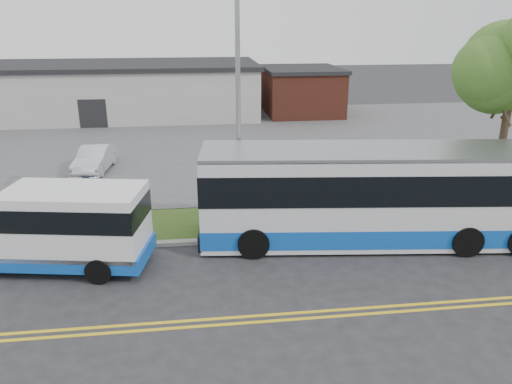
{
  "coord_description": "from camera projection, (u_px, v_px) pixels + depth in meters",
  "views": [
    {
      "loc": [
        1.31,
        -15.72,
        7.89
      ],
      "look_at": [
        3.56,
        1.99,
        1.6
      ],
      "focal_mm": 35.0,
      "sensor_mm": 36.0,
      "label": 1
    }
  ],
  "objects": [
    {
      "name": "ground",
      "position": [
        161.0,
        259.0,
        17.18
      ],
      "size": [
        140.0,
        140.0,
        0.0
      ],
      "primitive_type": "plane",
      "color": "#28282B",
      "rests_on": "ground"
    },
    {
      "name": "lane_line_north",
      "position": [
        153.0,
        323.0,
        13.57
      ],
      "size": [
        70.0,
        0.12,
        0.01
      ],
      "primitive_type": "cube",
      "color": "yellow",
      "rests_on": "ground"
    },
    {
      "name": "lane_line_south",
      "position": [
        153.0,
        330.0,
        13.29
      ],
      "size": [
        70.0,
        0.12,
        0.01
      ],
      "primitive_type": "cube",
      "color": "yellow",
      "rests_on": "ground"
    },
    {
      "name": "curb",
      "position": [
        162.0,
        244.0,
        18.18
      ],
      "size": [
        80.0,
        0.3,
        0.15
      ],
      "primitive_type": "cube",
      "color": "#9E9B93",
      "rests_on": "ground"
    },
    {
      "name": "verge",
      "position": [
        165.0,
        225.0,
        19.87
      ],
      "size": [
        80.0,
        3.3,
        0.1
      ],
      "primitive_type": "cube",
      "color": "#2E4C19",
      "rests_on": "ground"
    },
    {
      "name": "parking_lot",
      "position": [
        174.0,
        142.0,
        33.07
      ],
      "size": [
        80.0,
        25.0,
        0.1
      ],
      "primitive_type": "cube",
      "color": "#4C4C4F",
      "rests_on": "ground"
    },
    {
      "name": "commercial_building",
      "position": [
        102.0,
        90.0,
        40.99
      ],
      "size": [
        25.4,
        10.4,
        4.35
      ],
      "color": "#9E9E99",
      "rests_on": "ground"
    },
    {
      "name": "brick_wing",
      "position": [
        301.0,
        91.0,
        42.1
      ],
      "size": [
        6.3,
        7.3,
        3.9
      ],
      "color": "brown",
      "rests_on": "ground"
    },
    {
      "name": "streetlight_near",
      "position": [
        238.0,
        93.0,
        18.35
      ],
      "size": [
        0.35,
        1.53,
        9.5
      ],
      "color": "gray",
      "rests_on": "verge"
    },
    {
      "name": "shuttle_bus",
      "position": [
        56.0,
        226.0,
        16.26
      ],
      "size": [
        7.35,
        3.46,
        2.72
      ],
      "rotation": [
        0.0,
        0.0,
        -0.18
      ],
      "color": "#104EB4",
      "rests_on": "ground"
    },
    {
      "name": "transit_bus",
      "position": [
        375.0,
        195.0,
        18.07
      ],
      "size": [
        12.87,
        4.21,
        3.51
      ],
      "rotation": [
        0.0,
        0.0,
        -0.11
      ],
      "color": "silver",
      "rests_on": "ground"
    },
    {
      "name": "pedestrian",
      "position": [
        87.0,
        197.0,
        20.22
      ],
      "size": [
        0.77,
        0.66,
        1.8
      ],
      "primitive_type": "imported",
      "rotation": [
        0.0,
        0.0,
        3.55
      ],
      "color": "black",
      "rests_on": "verge"
    },
    {
      "name": "parked_car_a",
      "position": [
        95.0,
        159.0,
        26.46
      ],
      "size": [
        1.89,
        4.24,
        1.35
      ],
      "primitive_type": "imported",
      "rotation": [
        0.0,
        0.0,
        -0.11
      ],
      "color": "silver",
      "rests_on": "parking_lot"
    },
    {
      "name": "grocery_bag_left",
      "position": [
        81.0,
        216.0,
        20.2
      ],
      "size": [
        0.32,
        0.32,
        0.32
      ],
      "primitive_type": "sphere",
      "color": "white",
      "rests_on": "verge"
    },
    {
      "name": "grocery_bag_right",
      "position": [
        98.0,
        211.0,
        20.74
      ],
      "size": [
        0.32,
        0.32,
        0.32
      ],
      "primitive_type": "sphere",
      "color": "white",
      "rests_on": "verge"
    }
  ]
}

